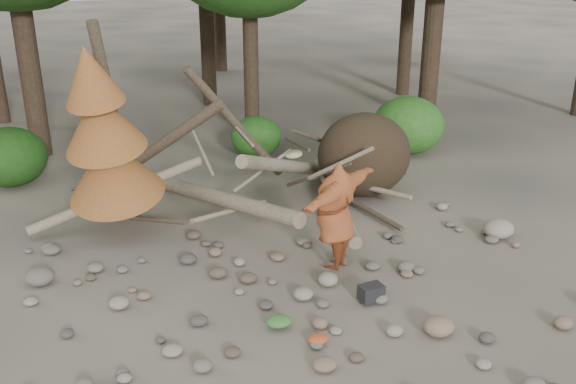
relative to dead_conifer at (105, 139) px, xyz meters
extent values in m
plane|color=#514C44|center=(3.12, -3.37, -2.11)|extent=(120.00, 120.00, 0.00)
ellipsoid|color=#332619|center=(5.72, 0.93, -1.12)|extent=(2.20, 1.87, 1.98)
cylinder|color=gray|center=(2.12, 0.33, -1.56)|extent=(2.61, 5.11, 1.08)
cylinder|color=gray|center=(3.92, 0.83, -1.21)|extent=(3.18, 3.71, 1.90)
cylinder|color=brown|center=(0.92, 1.23, -0.71)|extent=(3.08, 1.91, 2.49)
cylinder|color=gray|center=(4.72, 0.13, -1.76)|extent=(1.13, 4.98, 0.43)
cylinder|color=brown|center=(2.82, 1.43, -0.31)|extent=(2.39, 1.03, 2.89)
cylinder|color=gray|center=(0.12, 0.63, -1.41)|extent=(3.71, 0.86, 1.20)
cylinder|color=#4C3F30|center=(0.62, 0.13, -1.81)|extent=(1.52, 1.70, 0.49)
cylinder|color=gray|center=(3.32, 1.03, -1.31)|extent=(1.57, 0.85, 0.69)
cylinder|color=#4C3F30|center=(4.92, 1.53, -0.91)|extent=(1.92, 1.25, 1.10)
cylinder|color=gray|center=(1.92, 0.83, -0.61)|extent=(0.37, 1.42, 0.85)
cylinder|color=#4C3F30|center=(5.32, -0.17, -1.96)|extent=(0.79, 2.54, 0.12)
cylinder|color=gray|center=(2.32, -0.27, -1.66)|extent=(1.78, 1.11, 0.29)
cylinder|color=#4C3F30|center=(0.22, 0.43, 0.09)|extent=(0.67, 1.13, 4.35)
cone|color=brown|center=(0.06, 0.12, -0.61)|extent=(2.06, 2.13, 1.86)
cone|color=brown|center=(-0.05, -0.09, 0.39)|extent=(1.71, 1.78, 1.65)
cone|color=brown|center=(-0.14, -0.28, 1.29)|extent=(1.23, 1.30, 1.41)
cylinder|color=#38281C|center=(4.12, 5.83, 1.46)|extent=(0.44, 0.44, 7.14)
ellipsoid|color=#1D4913|center=(-2.38, 3.83, -1.39)|extent=(1.80, 1.80, 1.44)
ellipsoid|color=#275D1B|center=(3.92, 4.43, -1.55)|extent=(1.40, 1.40, 1.12)
ellipsoid|color=#316E22|center=(8.12, 3.63, -1.31)|extent=(2.00, 2.00, 1.60)
imported|color=brown|center=(3.83, -2.45, -1.03)|extent=(2.27, 2.16, 2.00)
cylinder|color=tan|center=(2.98, -2.71, 0.29)|extent=(0.35, 0.35, 0.08)
cube|color=black|center=(4.06, -3.68, -1.98)|extent=(0.44, 0.33, 0.26)
ellipsoid|color=#356D2B|center=(2.39, -4.01, -2.04)|extent=(0.40, 0.34, 0.15)
ellipsoid|color=#B7431F|center=(2.83, -4.60, -2.06)|extent=(0.30, 0.25, 0.11)
ellipsoid|color=#866A53|center=(4.70, -4.81, -1.97)|extent=(0.49, 0.44, 0.29)
ellipsoid|color=gray|center=(7.51, -2.00, -1.92)|extent=(0.63, 0.57, 0.38)
ellipsoid|color=#615A52|center=(-1.32, -1.58, -1.96)|extent=(0.51, 0.46, 0.30)
camera|label=1|loc=(0.27, -12.27, 3.56)|focal=40.00mm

